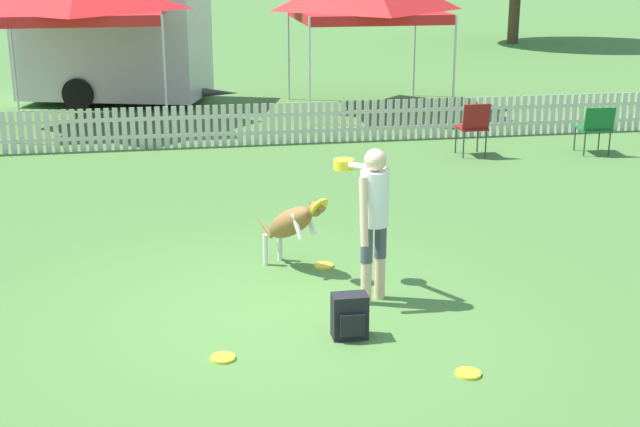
% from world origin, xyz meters
% --- Properties ---
extents(ground_plane, '(240.00, 240.00, 0.00)m').
position_xyz_m(ground_plane, '(0.00, 0.00, 0.00)').
color(ground_plane, '#4C7A38').
extents(handler_person, '(0.47, 1.04, 1.57)m').
position_xyz_m(handler_person, '(1.03, 0.29, 0.98)').
color(handler_person, beige).
rests_on(handler_person, ground_plane).
extents(leaping_dog, '(0.76, 1.04, 0.92)m').
position_xyz_m(leaping_dog, '(0.37, 1.25, 0.55)').
color(leaping_dog, olive).
rests_on(leaping_dog, ground_plane).
extents(frisbee_near_handler, '(0.22, 0.22, 0.02)m').
position_xyz_m(frisbee_near_handler, '(1.47, -1.46, 0.01)').
color(frisbee_near_handler, yellow).
rests_on(frisbee_near_handler, ground_plane).
extents(frisbee_near_dog, '(0.22, 0.22, 0.02)m').
position_xyz_m(frisbee_near_dog, '(0.73, 1.29, 0.01)').
color(frisbee_near_dog, yellow).
rests_on(frisbee_near_dog, ground_plane).
extents(frisbee_midfield, '(0.22, 0.22, 0.02)m').
position_xyz_m(frisbee_midfield, '(-0.53, -0.81, 0.01)').
color(frisbee_midfield, yellow).
rests_on(frisbee_midfield, ground_plane).
extents(backpack_on_grass, '(0.32, 0.24, 0.42)m').
position_xyz_m(backpack_on_grass, '(0.64, -0.57, 0.21)').
color(backpack_on_grass, black).
rests_on(backpack_on_grass, ground_plane).
extents(picket_fence, '(22.49, 0.04, 0.74)m').
position_xyz_m(picket_fence, '(0.00, 7.55, 0.37)').
color(picket_fence, beige).
rests_on(picket_fence, ground_plane).
extents(folding_chair_blue_left, '(0.54, 0.56, 0.83)m').
position_xyz_m(folding_chair_blue_left, '(6.19, 5.85, 0.49)').
color(folding_chair_blue_left, '#333338').
rests_on(folding_chair_blue_left, ground_plane).
extents(folding_chair_center, '(0.47, 0.49, 0.91)m').
position_xyz_m(folding_chair_center, '(4.12, 6.06, 0.55)').
color(folding_chair_center, '#333338').
rests_on(folding_chair_center, ground_plane).
extents(equipment_trailer, '(4.84, 3.14, 2.62)m').
position_xyz_m(equipment_trailer, '(-1.96, 12.46, 1.38)').
color(equipment_trailer, silver).
rests_on(equipment_trailer, ground_plane).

